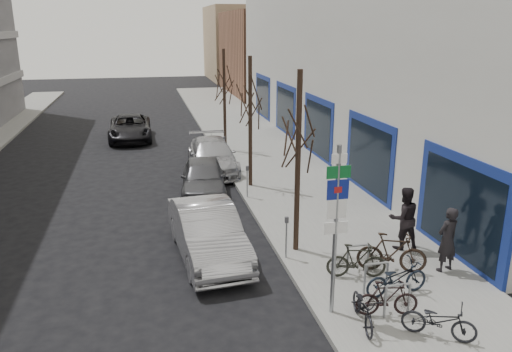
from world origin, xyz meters
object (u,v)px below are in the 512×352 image
parked_car_mid (203,177)px  tree_near (299,120)px  pedestrian_near (447,239)px  meter_mid (247,178)px  bike_near_right (387,298)px  parked_car_front (208,232)px  lane_car (130,128)px  pedestrian_far (404,218)px  bike_rack (376,274)px  bike_mid_inner (356,260)px  tree_mid (250,91)px  parked_car_back (212,156)px  bike_far_curb (439,318)px  bike_near_left (363,306)px  meter_front (286,233)px  highway_sign_pole (336,221)px  bike_mid_curb (397,275)px  meter_back (224,147)px  bike_far_inner (392,252)px  tree_far (224,76)px

parked_car_mid → tree_near: bearing=-65.1°
tree_near → pedestrian_near: 5.20m
meter_mid → bike_near_right: meter_mid is taller
bike_near_right → parked_car_front: size_ratio=0.31×
meter_mid → bike_near_right: (1.44, -8.92, -0.32)m
lane_car → pedestrian_far: bearing=-65.5°
bike_rack → bike_mid_inner: bearing=99.9°
tree_near → pedestrian_near: size_ratio=2.99×
tree_mid → parked_car_back: tree_mid is taller
tree_near → bike_far_curb: (1.68, -4.96, -3.47)m
bike_near_left → pedestrian_near: bearing=39.2°
meter_front → bike_near_left: meter_front is taller
bike_near_right → pedestrian_far: size_ratio=0.76×
highway_sign_pole → pedestrian_far: 4.63m
tree_mid → bike_near_right: 11.04m
bike_rack → tree_mid: bearing=97.3°
bike_near_right → pedestrian_near: (2.61, 1.71, 0.47)m
parked_car_back → pedestrian_far: pedestrian_far is taller
bike_mid_inner → pedestrian_near: (2.54, -0.18, 0.43)m
meter_mid → bike_mid_curb: size_ratio=0.74×
meter_back → bike_far_curb: 15.61m
meter_mid → meter_back: 5.50m
bike_near_left → pedestrian_far: bearing=59.7°
bike_rack → bike_far_inner: bearing=45.8°
bike_near_left → bike_far_curb: (1.39, -0.81, 0.01)m
tree_far → parked_car_front: (-2.62, -12.64, -3.31)m
lane_car → pedestrian_near: bearing=-66.2°
highway_sign_pole → tree_mid: (0.20, 10.01, 1.65)m
pedestrian_far → bike_far_inner: bearing=54.8°
bike_far_curb → parked_car_mid: (-3.72, 11.05, 0.11)m
parked_car_mid → pedestrian_near: 10.04m
tree_near → bike_near_right: tree_near is taller
tree_far → parked_car_front: tree_far is taller
pedestrian_far → bike_near_right: bearing=59.5°
parked_car_front → pedestrian_far: pedestrian_far is taller
tree_mid → bike_mid_curb: bearing=-80.2°
bike_rack → meter_back: bearing=97.0°
parked_car_back → meter_mid: bearing=-79.1°
bike_near_left → parked_car_front: parked_car_front is taller
parked_car_front → lane_car: bearing=93.4°
bike_rack → tree_far: size_ratio=0.41×
highway_sign_pole → parked_car_front: bearing=121.9°
tree_mid → parked_car_mid: bearing=-168.6°
meter_front → meter_back: 11.00m
lane_car → tree_near: bearing=-73.8°
highway_sign_pole → bike_mid_inner: (1.25, 1.47, -1.82)m
bike_mid_curb → lane_car: (-6.75, 20.49, 0.06)m
bike_rack → bike_near_right: 1.05m
lane_car → pedestrian_far: size_ratio=2.70×
tree_far → parked_car_back: 5.01m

